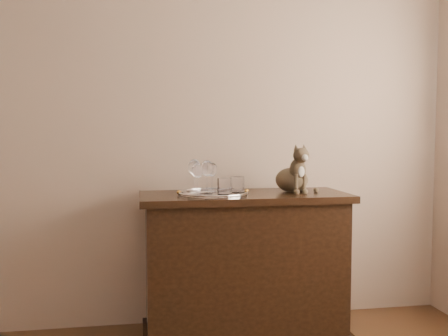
# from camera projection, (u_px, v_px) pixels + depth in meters

# --- Properties ---
(wall_back) EXTENTS (4.00, 0.10, 2.70)m
(wall_back) POSITION_uv_depth(u_px,v_px,m) (138.00, 108.00, 3.05)
(wall_back) COLOR #C4A893
(wall_back) RESTS_ON ground
(sideboard) EXTENTS (1.20, 0.50, 0.85)m
(sideboard) POSITION_uv_depth(u_px,v_px,m) (244.00, 266.00, 2.91)
(sideboard) COLOR black
(sideboard) RESTS_ON ground
(tray) EXTENTS (0.40, 0.40, 0.01)m
(tray) POSITION_uv_depth(u_px,v_px,m) (213.00, 194.00, 2.82)
(tray) COLOR silver
(tray) RESTS_ON sideboard
(wine_glass_a) EXTENTS (0.07, 0.07, 0.19)m
(wine_glass_a) POSITION_uv_depth(u_px,v_px,m) (194.00, 176.00, 2.86)
(wine_glass_a) COLOR silver
(wine_glass_a) RESTS_ON tray
(wine_glass_b) EXTENTS (0.06, 0.06, 0.17)m
(wine_glass_b) POSITION_uv_depth(u_px,v_px,m) (212.00, 177.00, 2.91)
(wine_glass_b) COLOR white
(wine_glass_b) RESTS_ON tray
(wine_glass_c) EXTENTS (0.07, 0.07, 0.17)m
(wine_glass_c) POSITION_uv_depth(u_px,v_px,m) (197.00, 179.00, 2.79)
(wine_glass_c) COLOR white
(wine_glass_c) RESTS_ON tray
(wine_glass_d) EXTENTS (0.07, 0.07, 0.19)m
(wine_glass_d) POSITION_uv_depth(u_px,v_px,m) (207.00, 177.00, 2.80)
(wine_glass_d) COLOR white
(wine_glass_d) RESTS_ON tray
(tumbler_a) EXTENTS (0.08, 0.08, 0.09)m
(tumbler_a) POSITION_uv_depth(u_px,v_px,m) (225.00, 186.00, 2.77)
(tumbler_a) COLOR white
(tumbler_a) RESTS_ON tray
(tumbler_c) EXTENTS (0.08, 0.08, 0.09)m
(tumbler_c) POSITION_uv_depth(u_px,v_px,m) (237.00, 185.00, 2.85)
(tumbler_c) COLOR silver
(tumbler_c) RESTS_ON tray
(cat) EXTENTS (0.33, 0.32, 0.29)m
(cat) POSITION_uv_depth(u_px,v_px,m) (292.00, 168.00, 2.95)
(cat) COLOR brown
(cat) RESTS_ON sideboard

